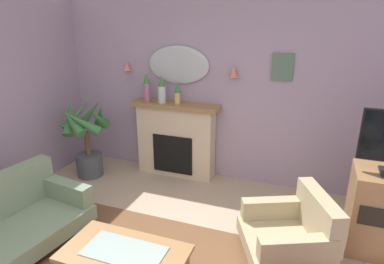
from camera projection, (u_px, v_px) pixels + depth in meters
wall_back at (228, 91)px, 4.82m from camera, size 6.22×0.10×2.71m
fireplace at (176, 140)px, 5.13m from camera, size 1.36×0.36×1.16m
mantel_vase_left at (147, 87)px, 4.99m from camera, size 0.10×0.10×0.43m
mantel_vase_right at (162, 90)px, 4.91m from camera, size 0.12×0.12×0.41m
mantel_vase_centre at (177, 92)px, 4.83m from camera, size 0.10×0.10×0.33m
wall_mirror at (178, 65)px, 4.88m from camera, size 0.96×0.06×0.56m
wall_sconce_left at (127, 66)px, 5.13m from camera, size 0.14×0.14×0.14m
wall_sconce_right at (233, 72)px, 4.57m from camera, size 0.14×0.14×0.14m
framed_picture at (283, 67)px, 4.38m from camera, size 0.28×0.03×0.36m
coffee_table at (125, 257)px, 2.89m from camera, size 1.10×0.60×0.45m
armchair_in_corner at (293, 231)px, 3.36m from camera, size 1.08×1.07×0.71m
potted_plant_corner_palm at (86, 137)px, 5.05m from camera, size 0.77×0.79×1.22m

